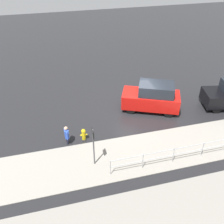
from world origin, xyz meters
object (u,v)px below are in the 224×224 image
at_px(pedestrian, 67,134).
at_px(fire_hydrant, 84,135).
at_px(sign_post, 93,142).
at_px(moving_hatchback, 152,97).

bearing_deg(pedestrian, fire_hydrant, -177.95).
xyz_separation_m(fire_hydrant, sign_post, (-0.24, 2.10, 1.18)).
xyz_separation_m(fire_hydrant, pedestrian, (0.98, 0.04, 0.28)).
xyz_separation_m(pedestrian, sign_post, (-1.22, 2.07, 0.90)).
bearing_deg(fire_hydrant, moving_hatchback, -158.39).
xyz_separation_m(moving_hatchback, pedestrian, (6.13, 2.07, -0.34)).
relative_size(fire_hydrant, sign_post, 0.33).
bearing_deg(fire_hydrant, sign_post, 96.38).
relative_size(fire_hydrant, pedestrian, 0.66).
height_order(moving_hatchback, pedestrian, moving_hatchback).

